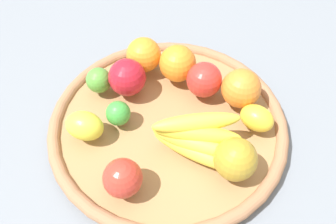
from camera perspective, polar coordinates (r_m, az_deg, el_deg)
name	(u,v)px	position (r m, az deg, el deg)	size (l,w,h in m)	color
ground_plane	(168,129)	(0.70, 0.00, -2.80)	(2.40, 2.40, 0.00)	slate
basket	(168,124)	(0.69, 0.00, -1.95)	(0.46, 0.46, 0.03)	#9E774C
apple_2	(204,80)	(0.70, 5.84, 5.19)	(0.07, 0.07, 0.07)	red
banana_bunch	(195,137)	(0.61, 4.39, -4.11)	(0.16, 0.12, 0.07)	yellow
lime_0	(99,80)	(0.72, -11.10, 5.05)	(0.05, 0.05, 0.05)	#539C39
apple_3	(127,77)	(0.70, -6.60, 5.56)	(0.07, 0.07, 0.07)	red
apple_1	(123,178)	(0.57, -7.33, -10.53)	(0.06, 0.06, 0.06)	red
lemon_1	(257,118)	(0.67, 14.13, -0.97)	(0.06, 0.05, 0.05)	yellow
orange_2	(178,63)	(0.72, 1.56, 7.84)	(0.08, 0.08, 0.08)	orange
lime_1	(118,113)	(0.66, -8.04, -0.20)	(0.05, 0.05, 0.05)	green
lemon_0	(85,126)	(0.65, -13.30, -2.18)	(0.07, 0.05, 0.05)	yellow
orange_0	(241,88)	(0.69, 11.70, 3.75)	(0.08, 0.08, 0.08)	orange
orange_1	(144,55)	(0.74, -3.93, 9.19)	(0.07, 0.07, 0.07)	orange
apple_0	(235,159)	(0.59, 10.82, -7.48)	(0.07, 0.07, 0.07)	#AF8B28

